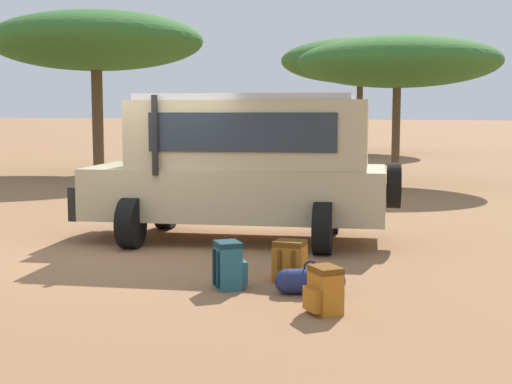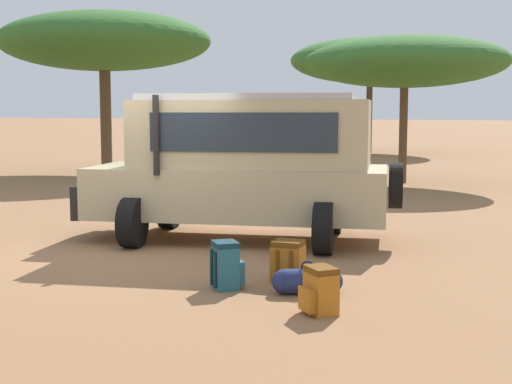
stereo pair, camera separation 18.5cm
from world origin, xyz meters
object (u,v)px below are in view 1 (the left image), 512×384
(safari_vehicle, at_px, (243,164))
(backpack_cluster_center, at_px, (325,291))
(acacia_tree_centre_back, at_px, (397,62))
(acacia_tree_far_left, at_px, (96,42))
(backpack_near_rear_wheel, at_px, (229,266))
(backpack_beside_front_wheel, at_px, (290,261))
(duffel_bag_low_black_case, at_px, (310,281))
(acacia_tree_left_mid, at_px, (360,61))

(safari_vehicle, height_order, backpack_cluster_center, safari_vehicle)
(acacia_tree_centre_back, bearing_deg, acacia_tree_far_left, -176.05)
(backpack_cluster_center, distance_m, acacia_tree_far_left, 18.84)
(backpack_cluster_center, bearing_deg, backpack_near_rear_wheel, 157.22)
(backpack_beside_front_wheel, distance_m, acacia_tree_far_left, 17.43)
(duffel_bag_low_black_case, bearing_deg, safari_vehicle, 126.20)
(backpack_beside_front_wheel, height_order, backpack_near_rear_wheel, backpack_near_rear_wheel)
(acacia_tree_centre_back, bearing_deg, safari_vehicle, -92.25)
(acacia_tree_left_mid, bearing_deg, backpack_near_rear_wheel, -78.91)
(duffel_bag_low_black_case, relative_size, acacia_tree_centre_back, 0.13)
(backpack_cluster_center, distance_m, duffel_bag_low_black_case, 0.85)
(backpack_near_rear_wheel, xyz_separation_m, duffel_bag_low_black_case, (1.00, 0.15, -0.13))
(backpack_beside_front_wheel, bearing_deg, backpack_cluster_center, -55.76)
(backpack_beside_front_wheel, relative_size, acacia_tree_far_left, 0.07)
(backpack_cluster_center, distance_m, backpack_near_rear_wheel, 1.52)
(duffel_bag_low_black_case, height_order, acacia_tree_centre_back, acacia_tree_centre_back)
(backpack_near_rear_wheel, distance_m, duffel_bag_low_black_case, 1.02)
(backpack_beside_front_wheel, distance_m, backpack_near_rear_wheel, 0.85)
(duffel_bag_low_black_case, distance_m, acacia_tree_left_mid, 29.20)
(backpack_cluster_center, xyz_separation_m, acacia_tree_centre_back, (-2.13, 14.30, 3.35))
(safari_vehicle, relative_size, duffel_bag_low_black_case, 6.88)
(backpack_near_rear_wheel, relative_size, acacia_tree_left_mid, 0.07)
(backpack_beside_front_wheel, xyz_separation_m, acacia_tree_centre_back, (-1.31, 13.09, 3.34))
(safari_vehicle, distance_m, backpack_beside_front_wheel, 3.18)
(backpack_near_rear_wheel, bearing_deg, acacia_tree_far_left, 130.05)
(acacia_tree_left_mid, xyz_separation_m, acacia_tree_centre_back, (4.80, -14.53, -1.07))
(acacia_tree_centre_back, bearing_deg, acacia_tree_left_mid, 108.29)
(duffel_bag_low_black_case, xyz_separation_m, acacia_tree_left_mid, (-6.53, 28.10, 4.52))
(safari_vehicle, relative_size, acacia_tree_far_left, 0.73)
(backpack_cluster_center, distance_m, acacia_tree_left_mid, 29.99)
(backpack_near_rear_wheel, distance_m, acacia_tree_left_mid, 29.12)
(acacia_tree_far_left, relative_size, acacia_tree_left_mid, 0.86)
(acacia_tree_far_left, bearing_deg, safari_vehicle, -45.41)
(acacia_tree_centre_back, bearing_deg, duffel_bag_low_black_case, -82.73)
(safari_vehicle, distance_m, acacia_tree_centre_back, 10.88)
(acacia_tree_left_mid, bearing_deg, safari_vehicle, -80.11)
(duffel_bag_low_black_case, relative_size, acacia_tree_far_left, 0.11)
(safari_vehicle, xyz_separation_m, backpack_cluster_center, (2.55, -3.67, -1.05))
(backpack_cluster_center, bearing_deg, acacia_tree_centre_back, 98.48)
(backpack_cluster_center, bearing_deg, duffel_bag_low_black_case, 118.49)
(safari_vehicle, bearing_deg, acacia_tree_far_left, 134.59)
(backpack_cluster_center, xyz_separation_m, acacia_tree_left_mid, (-6.94, 28.84, 4.42))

